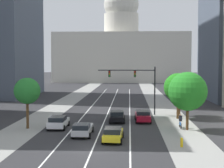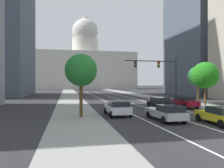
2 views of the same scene
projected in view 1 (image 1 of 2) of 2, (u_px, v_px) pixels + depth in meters
ground_plane at (113, 100)px, 70.84m from camera, size 400.00×400.00×0.00m
sidewalk_left at (65, 103)px, 66.32m from camera, size 4.75×130.00×0.01m
sidewalk_right at (160, 104)px, 65.40m from camera, size 4.75×130.00×0.01m
lane_stripe_left at (88, 110)px, 56.06m from camera, size 0.16×90.00×0.01m
lane_stripe_center at (109, 110)px, 55.89m from camera, size 0.16×90.00×0.01m
lane_stripe_right at (130, 111)px, 55.72m from camera, size 0.16×90.00×0.01m
capitol_building at (121, 50)px, 139.94m from camera, size 52.97×22.02×39.51m
car_crimson at (143, 116)px, 45.34m from camera, size 2.13×4.73×1.47m
car_yellow at (113, 134)px, 34.13m from camera, size 2.12×4.47×1.40m
car_white at (58, 122)px, 40.72m from camera, size 2.11×4.41×1.49m
car_silver at (82, 129)px, 36.67m from camera, size 2.08×4.81×1.42m
car_black at (117, 116)px, 45.42m from camera, size 2.14×4.69×1.41m
traffic_signal_mast at (137, 80)px, 51.07m from camera, size 8.57×0.39×7.23m
fire_hydrant at (182, 142)px, 31.73m from camera, size 0.26×0.35×0.91m
cyclist at (180, 121)px, 40.81m from camera, size 0.36×1.70×1.72m
street_tree_mid_left at (27, 91)px, 40.45m from camera, size 3.11×3.11×6.05m
street_tree_far_right at (180, 86)px, 50.29m from camera, size 3.13×3.13×5.95m
street_tree_mid_right at (188, 91)px, 39.53m from camera, size 4.51×4.51×6.77m
street_tree_near_right at (178, 87)px, 47.53m from camera, size 3.95×3.95×6.38m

